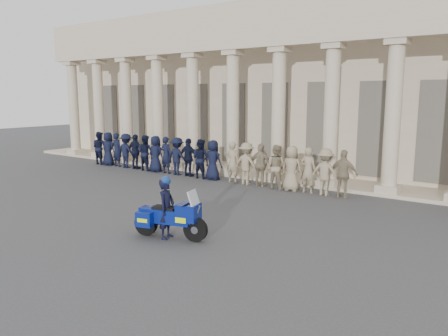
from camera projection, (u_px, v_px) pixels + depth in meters
ground at (192, 226)px, 13.89m from camera, size 90.00×90.00×0.00m
building at (355, 88)px, 24.99m from camera, size 40.00×12.50×9.00m
officer_rank at (197, 158)px, 21.85m from camera, size 16.09×0.74×1.96m
motorcycle at (171, 217)px, 12.59m from camera, size 2.29×1.18×1.49m
rider at (167, 207)px, 12.59m from camera, size 0.56×0.72×1.84m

